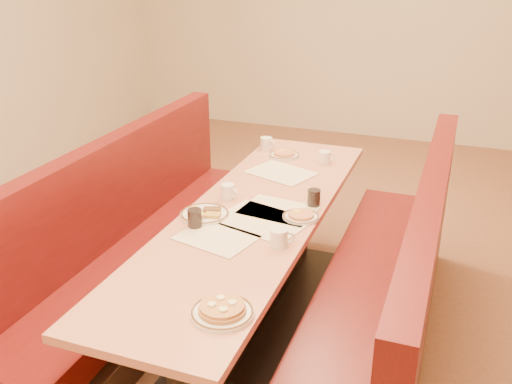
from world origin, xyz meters
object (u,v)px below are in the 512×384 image
(coffee_mug_b, at_px, (228,191))
(coffee_mug_d, at_px, (267,143))
(booth_left, at_px, (139,253))
(coffee_mug_a, at_px, (280,238))
(soda_tumbler_near, at_px, (195,218))
(pancake_plate, at_px, (222,311))
(coffee_mug_c, at_px, (325,157))
(diner_table, at_px, (253,273))
(booth_right, at_px, (386,301))
(soda_tumbler_mid, at_px, (314,198))
(eggs_plate, at_px, (204,213))

(coffee_mug_b, relative_size, coffee_mug_d, 0.94)
(booth_left, relative_size, coffee_mug_d, 21.78)
(coffee_mug_a, relative_size, soda_tumbler_near, 1.15)
(soda_tumbler_near, bearing_deg, coffee_mug_a, -5.07)
(pancake_plate, distance_m, coffee_mug_c, 1.78)
(coffee_mug_c, relative_size, coffee_mug_d, 0.92)
(pancake_plate, xyz_separation_m, soda_tumbler_near, (-0.43, 0.64, 0.03))
(diner_table, bearing_deg, coffee_mug_a, -51.35)
(booth_left, xyz_separation_m, booth_right, (1.46, 0.00, 0.00))
(coffee_mug_c, bearing_deg, soda_tumbler_mid, -103.32)
(coffee_mug_b, relative_size, soda_tumbler_near, 1.09)
(coffee_mug_b, bearing_deg, coffee_mug_a, -27.00)
(diner_table, relative_size, coffee_mug_c, 23.72)
(booth_left, bearing_deg, soda_tumbler_near, -27.45)
(pancake_plate, xyz_separation_m, coffee_mug_a, (0.03, 0.60, 0.03))
(pancake_plate, bearing_deg, coffee_mug_c, 91.43)
(coffee_mug_c, bearing_deg, booth_left, -158.52)
(coffee_mug_c, bearing_deg, booth_right, -79.51)
(booth_right, height_order, soda_tumbler_mid, booth_right)
(coffee_mug_b, xyz_separation_m, coffee_mug_c, (0.37, 0.74, -0.00))
(booth_left, relative_size, eggs_plate, 9.70)
(coffee_mug_c, bearing_deg, eggs_plate, -133.82)
(eggs_plate, relative_size, coffee_mug_d, 2.25)
(booth_left, xyz_separation_m, coffee_mug_d, (0.46, 1.00, 0.43))
(soda_tumbler_near, bearing_deg, booth_right, 16.04)
(diner_table, bearing_deg, soda_tumbler_near, -127.82)
(diner_table, height_order, booth_right, booth_right)
(coffee_mug_a, distance_m, coffee_mug_c, 1.18)
(coffee_mug_b, bearing_deg, booth_right, 9.74)
(pancake_plate, bearing_deg, coffee_mug_b, 111.80)
(booth_left, xyz_separation_m, coffee_mug_c, (0.90, 0.87, 0.43))
(booth_left, relative_size, soda_tumbler_near, 25.25)
(booth_left, bearing_deg, soda_tumbler_mid, 10.49)
(diner_table, bearing_deg, pancake_plate, -76.62)
(coffee_mug_b, bearing_deg, eggs_plate, -78.61)
(coffee_mug_a, bearing_deg, booth_right, 10.74)
(booth_right, bearing_deg, coffee_mug_a, -147.15)
(diner_table, height_order, soda_tumbler_near, soda_tumbler_near)
(soda_tumbler_near, distance_m, soda_tumbler_mid, 0.67)
(booth_right, bearing_deg, eggs_plate, -171.84)
(pancake_plate, bearing_deg, soda_tumbler_mid, 86.66)
(coffee_mug_d, bearing_deg, booth_right, -28.46)
(soda_tumbler_near, bearing_deg, diner_table, 52.18)
(diner_table, bearing_deg, eggs_plate, -148.48)
(diner_table, distance_m, coffee_mug_c, 0.98)
(eggs_plate, xyz_separation_m, coffee_mug_b, (0.03, 0.26, 0.03))
(pancake_plate, bearing_deg, booth_left, 136.23)
(booth_left, height_order, coffee_mug_c, booth_left)
(soda_tumbler_mid, bearing_deg, pancake_plate, -93.34)
(coffee_mug_b, bearing_deg, booth_left, -149.73)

